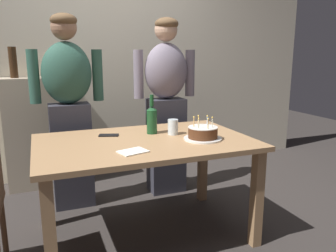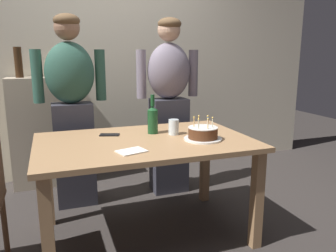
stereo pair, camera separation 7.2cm
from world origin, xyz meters
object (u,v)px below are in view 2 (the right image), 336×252
Objects in this scene: water_glass_near at (174,127)px; person_man_bearded at (72,109)px; wine_bottle at (153,119)px; napkin_stack at (132,151)px; birthday_cake at (203,134)px; cell_phone at (110,135)px; person_woman_cardigan at (169,104)px.

person_man_bearded is at bearing 136.26° from water_glass_near.
wine_bottle is 0.52m from napkin_stack.
birthday_cake is 1.88× the size of cell_phone.
person_man_bearded reaches higher than napkin_stack.
birthday_cake reaches higher than cell_phone.
birthday_cake is at bearing -12.25° from cell_phone.
wine_bottle is at bearing 147.04° from water_glass_near.
person_woman_cardigan is (0.61, 1.00, 0.13)m from napkin_stack.
birthday_cake is 0.56m from napkin_stack.
cell_phone is at bearing 38.45° from person_woman_cardigan.
birthday_cake is 0.16× the size of person_man_bearded.
cell_phone is (-0.33, 0.05, -0.11)m from wine_bottle.
water_glass_near is 0.67× the size of napkin_stack.
person_woman_cardigan is (0.89, 0.00, 0.00)m from person_man_bearded.
wine_bottle reaches higher than cell_phone.
person_man_bearded is (-0.28, 1.00, 0.13)m from napkin_stack.
person_man_bearded reaches higher than water_glass_near.
person_man_bearded reaches higher than cell_phone.
napkin_stack is at bearing -122.16° from wine_bottle.
water_glass_near is at bearing 1.75° from cell_phone.
person_man_bearded is at bearing 134.06° from wine_bottle.
napkin_stack is at bearing -140.09° from water_glass_near.
birthday_cake is 0.91× the size of wine_bottle.
person_woman_cardigan is at bearing 58.79° from napkin_stack.
wine_bottle is at bearing 57.84° from napkin_stack.
water_glass_near is 0.07× the size of person_woman_cardigan.
wine_bottle is 0.18× the size of person_woman_cardigan.
birthday_cake is 0.26m from water_glass_near.
birthday_cake is 0.16× the size of person_woman_cardigan.
water_glass_near is (-0.14, 0.22, 0.01)m from birthday_cake.
person_woman_cardigan is at bearing 59.51° from wine_bottle.
person_man_bearded is at bearing 105.81° from napkin_stack.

